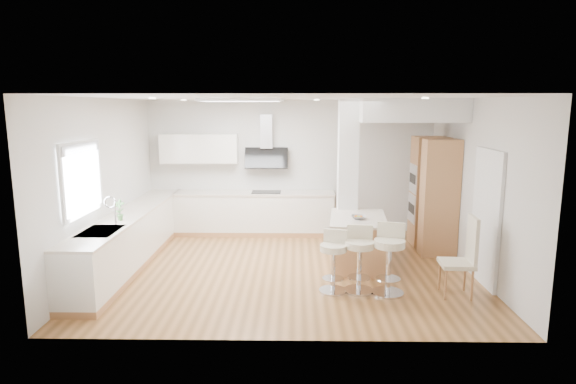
{
  "coord_description": "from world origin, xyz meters",
  "views": [
    {
      "loc": [
        0.12,
        -7.66,
        2.67
      ],
      "look_at": [
        -0.02,
        0.4,
        1.23
      ],
      "focal_mm": 30.0,
      "sensor_mm": 36.0,
      "label": 1
    }
  ],
  "objects_px": {
    "bar_stool_b": "(359,255)",
    "dining_chair": "(465,254)",
    "peninsula": "(358,241)",
    "bar_stool_a": "(334,258)",
    "bar_stool_c": "(389,255)"
  },
  "relations": [
    {
      "from": "peninsula",
      "to": "bar_stool_c",
      "type": "distance_m",
      "value": 1.28
    },
    {
      "from": "bar_stool_b",
      "to": "dining_chair",
      "type": "height_order",
      "value": "dining_chair"
    },
    {
      "from": "bar_stool_b",
      "to": "dining_chair",
      "type": "relative_size",
      "value": 0.83
    },
    {
      "from": "bar_stool_b",
      "to": "dining_chair",
      "type": "bearing_deg",
      "value": 0.29
    },
    {
      "from": "peninsula",
      "to": "bar_stool_a",
      "type": "relative_size",
      "value": 1.62
    },
    {
      "from": "bar_stool_a",
      "to": "bar_stool_c",
      "type": "relative_size",
      "value": 0.88
    },
    {
      "from": "bar_stool_a",
      "to": "bar_stool_c",
      "type": "height_order",
      "value": "bar_stool_c"
    },
    {
      "from": "bar_stool_b",
      "to": "peninsula",
      "type": "bearing_deg",
      "value": 89.93
    },
    {
      "from": "peninsula",
      "to": "bar_stool_b",
      "type": "height_order",
      "value": "bar_stool_b"
    },
    {
      "from": "bar_stool_b",
      "to": "bar_stool_c",
      "type": "bearing_deg",
      "value": -5.43
    },
    {
      "from": "bar_stool_a",
      "to": "dining_chair",
      "type": "bearing_deg",
      "value": 11.28
    },
    {
      "from": "bar_stool_c",
      "to": "dining_chair",
      "type": "xyz_separation_m",
      "value": [
        1.05,
        -0.06,
        0.04
      ]
    },
    {
      "from": "peninsula",
      "to": "dining_chair",
      "type": "xyz_separation_m",
      "value": [
        1.34,
        -1.3,
        0.19
      ]
    },
    {
      "from": "bar_stool_b",
      "to": "dining_chair",
      "type": "xyz_separation_m",
      "value": [
        1.46,
        -0.14,
        0.08
      ]
    },
    {
      "from": "bar_stool_c",
      "to": "dining_chair",
      "type": "height_order",
      "value": "dining_chair"
    }
  ]
}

